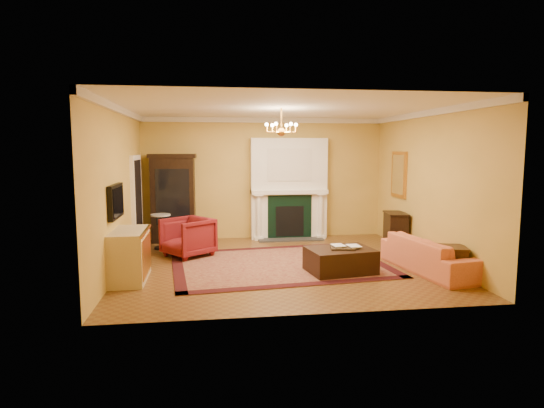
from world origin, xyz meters
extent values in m
cube|color=brown|center=(0.00, 0.00, -0.01)|extent=(6.00, 5.50, 0.02)
cube|color=white|center=(0.00, 0.00, 3.01)|extent=(6.00, 5.50, 0.02)
cube|color=gold|center=(0.00, 2.76, 1.50)|extent=(6.00, 0.02, 3.00)
cube|color=gold|center=(0.00, -2.76, 1.50)|extent=(6.00, 0.02, 3.00)
cube|color=gold|center=(-3.01, 0.00, 1.50)|extent=(0.02, 5.50, 3.00)
cube|color=gold|center=(3.01, 0.00, 1.50)|extent=(0.02, 5.50, 3.00)
cube|color=white|center=(0.60, 2.59, 1.25)|extent=(1.90, 0.32, 2.50)
cube|color=silver|center=(0.60, 2.42, 1.85)|extent=(1.10, 0.01, 0.80)
cube|color=black|center=(0.60, 2.42, 0.55)|extent=(1.10, 0.02, 1.10)
cube|color=black|center=(0.60, 2.42, 0.45)|extent=(0.70, 0.02, 0.75)
cube|color=#333333|center=(0.60, 2.30, 0.02)|extent=(1.60, 0.50, 0.04)
cube|color=white|center=(0.60, 2.53, 1.18)|extent=(1.90, 0.44, 0.10)
cylinder|color=white|center=(-0.18, 2.41, 0.59)|extent=(0.14, 0.14, 1.18)
cylinder|color=white|center=(1.38, 2.41, 0.59)|extent=(0.14, 0.14, 1.18)
cube|color=silver|center=(0.00, 2.71, 2.94)|extent=(6.00, 0.08, 0.12)
cube|color=silver|center=(-2.96, 0.00, 2.94)|extent=(0.08, 5.50, 0.12)
cube|color=silver|center=(2.96, 0.00, 2.94)|extent=(0.08, 5.50, 0.12)
cube|color=white|center=(-2.96, 1.70, 1.05)|extent=(0.08, 1.05, 2.10)
cube|color=black|center=(-2.92, 1.70, 1.02)|extent=(0.02, 0.85, 1.95)
cube|color=black|center=(-2.95, -0.60, 1.35)|extent=(0.08, 0.95, 0.58)
cube|color=black|center=(-2.90, -0.60, 1.35)|extent=(0.01, 0.85, 0.48)
cube|color=gold|center=(2.97, 1.40, 1.65)|extent=(0.05, 0.76, 1.05)
cube|color=white|center=(2.94, 1.40, 1.65)|extent=(0.01, 0.62, 0.90)
cylinder|color=gold|center=(0.00, 0.00, 2.80)|extent=(0.03, 0.03, 0.40)
sphere|color=gold|center=(0.00, 0.00, 2.55)|extent=(0.16, 0.16, 0.16)
sphere|color=#FFE5B2|center=(0.28, 0.00, 2.69)|extent=(0.07, 0.07, 0.07)
sphere|color=#FFE5B2|center=(0.14, 0.24, 2.69)|extent=(0.07, 0.07, 0.07)
sphere|color=#FFE5B2|center=(-0.14, 0.24, 2.69)|extent=(0.07, 0.07, 0.07)
sphere|color=#FFE5B2|center=(-0.28, 0.00, 2.69)|extent=(0.07, 0.07, 0.07)
sphere|color=#FFE5B2|center=(-0.14, -0.24, 2.69)|extent=(0.07, 0.07, 0.07)
sphere|color=#FFE5B2|center=(0.14, -0.24, 2.69)|extent=(0.07, 0.07, 0.07)
cube|color=#4F1116|center=(-0.05, -0.02, 0.01)|extent=(4.33, 3.43, 0.02)
cube|color=black|center=(-2.23, 2.49, 1.01)|extent=(1.03, 0.50, 2.03)
imported|color=maroon|center=(-1.83, 0.90, 0.45)|extent=(1.18, 1.19, 0.90)
cylinder|color=black|center=(-2.46, 1.70, 0.02)|extent=(0.31, 0.31, 0.04)
cylinder|color=black|center=(-2.46, 1.70, 0.40)|extent=(0.07, 0.07, 0.71)
cylinder|color=silver|center=(-2.46, 1.70, 0.77)|extent=(0.44, 0.44, 0.03)
cube|color=#C3BA8F|center=(-2.73, -0.73, 0.43)|extent=(0.56, 1.17, 0.87)
imported|color=#E06E47|center=(2.64, -0.91, 0.42)|extent=(0.94, 2.22, 0.84)
cube|color=#39250F|center=(2.72, -1.43, 0.27)|extent=(0.58, 0.58, 0.55)
cube|color=black|center=(2.78, 1.05, 0.39)|extent=(0.51, 0.76, 0.79)
cube|color=black|center=(0.97, -0.76, 0.23)|extent=(1.27, 1.00, 0.43)
cube|color=black|center=(1.00, -0.78, 0.46)|extent=(0.48, 0.41, 0.03)
imported|color=gray|center=(0.84, -0.71, 0.61)|extent=(0.21, 0.05, 0.28)
imported|color=gray|center=(1.11, -0.77, 0.62)|extent=(0.21, 0.04, 0.29)
cylinder|color=gray|center=(-0.16, 2.53, 1.27)|extent=(0.10, 0.10, 0.08)
cone|color=#103C13|center=(-0.16, 2.53, 1.47)|extent=(0.15, 0.15, 0.32)
cylinder|color=gray|center=(1.21, 2.53, 1.28)|extent=(0.12, 0.12, 0.10)
cone|color=#103C13|center=(1.21, 2.53, 1.51)|extent=(0.17, 0.17, 0.37)
camera|label=1|loc=(-1.36, -8.57, 2.24)|focal=30.00mm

